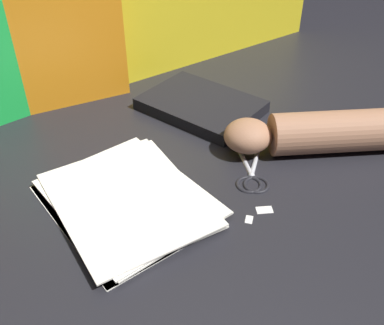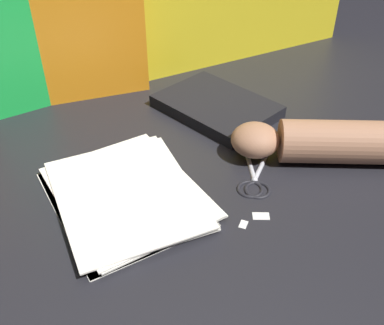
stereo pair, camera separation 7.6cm
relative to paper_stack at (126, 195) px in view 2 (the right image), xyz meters
The scene contains 8 objects.
ground_plane 0.09m from the paper_stack, ahead, with size 6.00×6.00×0.00m, color black.
backdrop_panel_center 0.46m from the paper_stack, 73.45° to the left, with size 0.59×0.09×0.35m.
paper_stack is the anchor object (origin of this frame).
book_closed 0.34m from the paper_stack, 33.61° to the left, with size 0.25×0.30×0.03m.
scissors 0.23m from the paper_stack, 14.87° to the right, with size 0.13×0.15×0.01m.
hand_forearm 0.38m from the paper_stack, ahead, with size 0.33×0.23×0.08m.
paper_scrap_near 0.23m from the paper_stack, 37.49° to the right, with size 0.03×0.03×0.00m.
paper_scrap_mid 0.21m from the paper_stack, 44.33° to the right, with size 0.02×0.02×0.00m.
Camera 2 is at (-0.25, -0.58, 0.52)m, focal length 42.00 mm.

